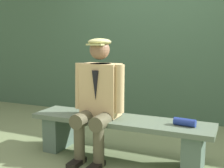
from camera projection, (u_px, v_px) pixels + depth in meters
ground_plane at (119, 158)px, 3.04m from camera, size 30.00×30.00×0.00m
bench at (120, 132)px, 3.00m from camera, size 1.88×0.44×0.43m
seated_man at (98, 95)px, 2.97m from camera, size 0.56×0.57×1.24m
rolled_magazine at (185, 122)px, 2.70m from camera, size 0.21×0.09×0.07m
stadium_wall at (164, 42)px, 4.44m from camera, size 12.00×0.24×2.40m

